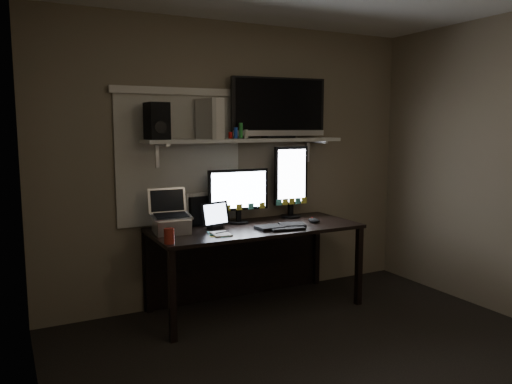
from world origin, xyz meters
TOP-DOWN VIEW (x-y plane):
  - floor at (0.00, 0.00)m, footprint 3.60×3.60m
  - back_wall at (0.00, 1.80)m, footprint 3.60×0.00m
  - left_wall at (-1.80, 0.00)m, footprint 0.00×3.60m
  - window_blinds at (-0.55, 1.79)m, footprint 1.10×0.02m
  - desk at (0.00, 1.55)m, footprint 1.80×0.75m
  - wall_shelf at (0.00, 1.62)m, footprint 1.80×0.35m
  - monitor_landscape at (-0.07, 1.63)m, footprint 0.56×0.08m
  - monitor_portrait at (0.50, 1.67)m, footprint 0.34×0.07m
  - keyboard at (0.16, 1.27)m, footprint 0.47×0.24m
  - mouse at (0.54, 1.33)m, footprint 0.10×0.13m
  - notepad at (-0.39, 1.26)m, footprint 0.15×0.20m
  - tablet at (-0.35, 1.49)m, footprint 0.28×0.17m
  - file_sorter at (-0.40, 1.73)m, footprint 0.23×0.13m
  - laptop at (-0.73, 1.48)m, footprint 0.33×0.27m
  - cup at (-0.85, 1.16)m, footprint 0.10×0.10m
  - sticky_notes at (-0.34, 1.29)m, footprint 0.38×0.33m
  - tv at (0.35, 1.65)m, footprint 0.91×0.25m
  - game_console at (-0.34, 1.60)m, footprint 0.16×0.30m
  - speaker at (-0.79, 1.62)m, footprint 0.17×0.21m
  - bottles at (-0.09, 1.58)m, footprint 0.21×0.08m

SIDE VIEW (x-z plane):
  - floor at x=0.00m, z-range 0.00..0.00m
  - desk at x=0.00m, z-range 0.19..0.92m
  - sticky_notes at x=-0.34m, z-range 0.73..0.73m
  - notepad at x=-0.39m, z-range 0.73..0.74m
  - keyboard at x=0.16m, z-range 0.73..0.76m
  - mouse at x=0.54m, z-range 0.73..0.77m
  - cup at x=-0.85m, z-range 0.73..0.84m
  - tablet at x=-0.35m, z-range 0.73..0.96m
  - file_sorter at x=-0.40m, z-range 0.73..1.00m
  - laptop at x=-0.73m, z-range 0.73..1.08m
  - monitor_landscape at x=-0.07m, z-range 0.73..1.22m
  - monitor_portrait at x=0.50m, z-range 0.73..1.41m
  - back_wall at x=0.00m, z-range -0.55..3.05m
  - left_wall at x=-1.80m, z-range -0.55..3.05m
  - window_blinds at x=-0.55m, z-range 0.75..1.85m
  - wall_shelf at x=0.00m, z-range 1.45..1.48m
  - bottles at x=-0.09m, z-range 1.48..1.61m
  - speaker at x=-0.79m, z-range 1.48..1.78m
  - game_console at x=-0.34m, z-range 1.48..1.82m
  - tv at x=0.35m, z-range 1.48..2.02m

